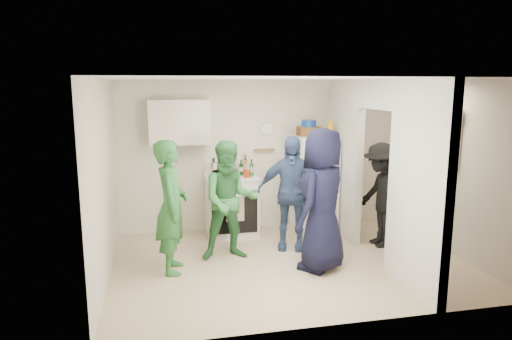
{
  "coord_description": "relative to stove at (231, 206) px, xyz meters",
  "views": [
    {
      "loc": [
        -1.7,
        -5.75,
        2.42
      ],
      "look_at": [
        -0.4,
        0.4,
        1.25
      ],
      "focal_mm": 32.0,
      "sensor_mm": 36.0,
      "label": 1
    }
  ],
  "objects": [
    {
      "name": "floor",
      "position": [
        0.61,
        -1.37,
        -0.49
      ],
      "size": [
        4.8,
        4.8,
        0.0
      ],
      "primitive_type": "plane",
      "color": "beige",
      "rests_on": "ground"
    },
    {
      "name": "wall_back",
      "position": [
        0.61,
        0.33,
        0.76
      ],
      "size": [
        4.8,
        0.0,
        4.8
      ],
      "primitive_type": "plane",
      "rotation": [
        1.57,
        0.0,
        0.0
      ],
      "color": "silver",
      "rests_on": "floor"
    },
    {
      "name": "wall_front",
      "position": [
        0.61,
        -3.07,
        0.76
      ],
      "size": [
        4.8,
        0.0,
        4.8
      ],
      "primitive_type": "plane",
      "rotation": [
        -1.57,
        0.0,
        0.0
      ],
      "color": "silver",
      "rests_on": "floor"
    },
    {
      "name": "wall_left",
      "position": [
        -1.79,
        -1.37,
        0.76
      ],
      "size": [
        0.0,
        3.4,
        3.4
      ],
      "primitive_type": "plane",
      "rotation": [
        1.57,
        0.0,
        1.57
      ],
      "color": "silver",
      "rests_on": "floor"
    },
    {
      "name": "wall_right",
      "position": [
        3.01,
        -1.37,
        0.76
      ],
      "size": [
        0.0,
        3.4,
        3.4
      ],
      "primitive_type": "plane",
      "rotation": [
        1.57,
        0.0,
        -1.57
      ],
      "color": "silver",
      "rests_on": "floor"
    },
    {
      "name": "ceiling",
      "position": [
        0.61,
        -1.37,
        2.01
      ],
      "size": [
        4.8,
        4.8,
        0.0
      ],
      "primitive_type": "plane",
      "rotation": [
        3.14,
        0.0,
        0.0
      ],
      "color": "white",
      "rests_on": "wall_back"
    },
    {
      "name": "partition_pier_back",
      "position": [
        1.81,
        -0.27,
        0.76
      ],
      "size": [
        0.12,
        1.2,
        2.5
      ],
      "primitive_type": "cube",
      "color": "silver",
      "rests_on": "floor"
    },
    {
      "name": "partition_pier_front",
      "position": [
        1.81,
        -2.47,
        0.76
      ],
      "size": [
        0.12,
        1.2,
        2.5
      ],
      "primitive_type": "cube",
      "color": "silver",
      "rests_on": "floor"
    },
    {
      "name": "partition_header",
      "position": [
        1.81,
        -1.37,
        1.81
      ],
      "size": [
        0.12,
        1.0,
        0.4
      ],
      "primitive_type": "cube",
      "color": "silver",
      "rests_on": "partition_pier_back"
    },
    {
      "name": "stove",
      "position": [
        0.0,
        0.0,
        0.0
      ],
      "size": [
        0.83,
        0.69,
        0.98
      ],
      "primitive_type": "cube",
      "color": "white",
      "rests_on": "floor"
    },
    {
      "name": "upper_cabinet",
      "position": [
        -0.79,
        0.15,
        1.36
      ],
      "size": [
        0.95,
        0.34,
        0.7
      ],
      "primitive_type": "cube",
      "color": "silver",
      "rests_on": "wall_back"
    },
    {
      "name": "fridge",
      "position": [
        1.4,
        -0.03,
        0.31
      ],
      "size": [
        0.66,
        0.64,
        1.6
      ],
      "primitive_type": "cube",
      "color": "white",
      "rests_on": "floor"
    },
    {
      "name": "wicker_basket",
      "position": [
        1.3,
        0.02,
        1.18
      ],
      "size": [
        0.35,
        0.25,
        0.15
      ],
      "primitive_type": "cube",
      "color": "brown",
      "rests_on": "fridge"
    },
    {
      "name": "blue_bowl",
      "position": [
        1.3,
        0.02,
        1.31
      ],
      "size": [
        0.24,
        0.24,
        0.11
      ],
      "primitive_type": "cylinder",
      "color": "navy",
      "rests_on": "wicker_basket"
    },
    {
      "name": "yellow_cup_stack_top",
      "position": [
        1.62,
        -0.13,
        1.23
      ],
      "size": [
        0.09,
        0.09,
        0.25
      ],
      "primitive_type": "cylinder",
      "color": "yellow",
      "rests_on": "fridge"
    },
    {
      "name": "wall_clock",
      "position": [
        0.66,
        0.31,
        1.21
      ],
      "size": [
        0.22,
        0.02,
        0.22
      ],
      "primitive_type": "cylinder",
      "rotation": [
        1.57,
        0.0,
        0.0
      ],
      "color": "white",
      "rests_on": "wall_back"
    },
    {
      "name": "spice_shelf",
      "position": [
        0.61,
        0.28,
        0.86
      ],
      "size": [
        0.35,
        0.08,
        0.03
      ],
      "primitive_type": "cube",
      "color": "olive",
      "rests_on": "wall_back"
    },
    {
      "name": "nook_window",
      "position": [
        2.99,
        -1.17,
        1.16
      ],
      "size": [
        0.03,
        0.7,
        0.8
      ],
      "primitive_type": "cube",
      "color": "black",
      "rests_on": "wall_right"
    },
    {
      "name": "nook_window_frame",
      "position": [
        2.97,
        -1.17,
        1.16
      ],
      "size": [
        0.04,
        0.76,
        0.86
      ],
      "primitive_type": "cube",
      "color": "white",
      "rests_on": "wall_right"
    },
    {
      "name": "nook_valance",
      "position": [
        2.95,
        -1.17,
        1.51
      ],
      "size": [
        0.04,
        0.82,
        0.18
      ],
      "primitive_type": "cube",
      "color": "white",
      "rests_on": "wall_right"
    },
    {
      "name": "yellow_cup_stack_stove",
      "position": [
        -0.12,
        -0.22,
        0.62
      ],
      "size": [
        0.09,
        0.09,
        0.25
      ],
      "primitive_type": "cylinder",
      "color": "yellow",
      "rests_on": "stove"
    },
    {
      "name": "red_cup",
      "position": [
        0.22,
        -0.2,
        0.55
      ],
      "size": [
        0.09,
        0.09,
        0.12
      ],
      "primitive_type": "cylinder",
      "color": "red",
      "rests_on": "stove"
    },
    {
      "name": "person_green_left",
      "position": [
        -0.99,
        -1.31,
        0.38
      ],
      "size": [
        0.48,
        0.67,
        1.75
      ],
      "primitive_type": "imported",
      "rotation": [
        0.0,
        0.0,
        1.47
      ],
      "color": "#307931",
      "rests_on": "floor"
    },
    {
      "name": "person_green_center",
      "position": [
        -0.17,
        -1.01,
        0.35
      ],
      "size": [
        0.82,
        0.64,
        1.68
      ],
      "primitive_type": "imported",
      "rotation": [
        0.0,
        0.0,
        -0.01
      ],
      "color": "#388041",
      "rests_on": "floor"
    },
    {
      "name": "person_denim",
      "position": [
        0.76,
        -0.8,
        0.36
      ],
      "size": [
        1.08,
        0.72,
        1.71
      ],
      "primitive_type": "imported",
      "rotation": [
        0.0,
        0.0,
        -0.33
      ],
      "color": "navy",
      "rests_on": "floor"
    },
    {
      "name": "person_navy",
      "position": [
        0.95,
        -1.63,
        0.45
      ],
      "size": [
        1.08,
        1.07,
        1.88
      ],
      "primitive_type": "imported",
      "rotation": [
        0.0,
        0.0,
        -2.39
      ],
      "color": "black",
      "rests_on": "floor"
    },
    {
      "name": "person_nook",
      "position": [
        2.14,
        -0.96,
        0.3
      ],
      "size": [
        0.59,
        1.03,
        1.58
      ],
      "primitive_type": "imported",
      "rotation": [
        0.0,
        0.0,
        -1.57
      ],
      "color": "black",
      "rests_on": "floor"
    },
    {
      "name": "bottle_a",
      "position": [
        -0.28,
        0.12,
        0.63
      ],
      "size": [
        0.06,
        0.06,
        0.28
      ],
      "primitive_type": "cylinder",
      "color": "brown",
      "rests_on": "stove"
    },
    {
      "name": "bottle_b",
      "position": [
        -0.19,
        -0.07,
        0.63
      ],
      "size": [
        0.08,
        0.08,
        0.27
      ],
      "primitive_type": "cylinder",
      "color": "#24531B",
      "rests_on": "stove"
    },
    {
      "name": "bottle_c",
      "position": [
        -0.1,
        0.15,
        0.63
      ],
      "size": [
        0.06,
        0.06,
        0.27
      ],
      "primitive_type": "cylinder",
      "color": "silver",
      "rests_on": "stove"
    },
    {
      "name": "bottle_d",
      "position": [
        0.02,
        -0.04,
        0.65
      ],
      "size": [
        0.07,
        0.07,
        0.31
      ],
      "primitive_type": "cylinder",
      "color": "maroon",
      "rests_on": "stove"
    },
    {
      "name": "bottle_e",
      "position": [
        0.1,
        0.19,
        0.65
      ],
      "size": [
        0.08,
        0.08,
        0.32
      ],
      "primitive_type": "cylinder",
      "color": "#ADBCC0",
      "rests_on": "stove"
    },
    {
      "name": "bottle_f",
      "position": [
        0.17,
        0.01,
        0.62
      ],
      "size": [
        0.07,
        0.07,
        0.26
      ],
      "primitive_type": "cylinder",
      "color": "#133415",
      "rests_on": "stove"
    },
    {
      "name": "bottle_g",
      "position": [
        0.26,
        0.15,
        0.65
      ],
      "size": [
        0.07,
        0.07,
        0.31
      ],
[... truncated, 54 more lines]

